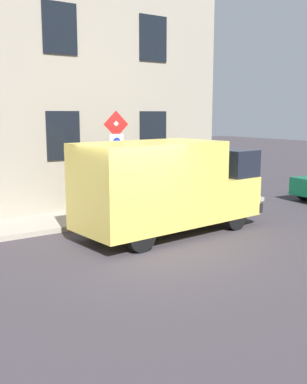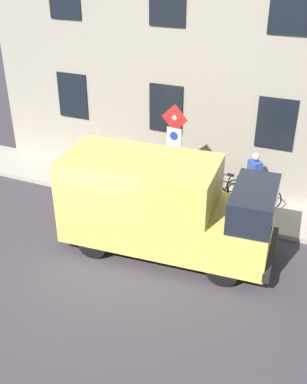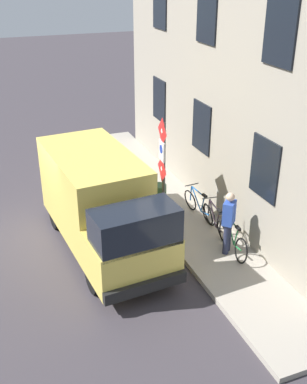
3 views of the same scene
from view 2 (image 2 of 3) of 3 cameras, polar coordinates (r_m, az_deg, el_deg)
The scene contains 10 objects.
ground_plane at distance 12.00m, azimuth -6.97°, elevation -8.04°, with size 80.00×80.00×0.00m, color #3C363C.
sidewalk_slab at distance 14.72m, azimuth 0.08°, elevation 0.03°, with size 1.88×14.26×0.14m, color #A59B8D.
building_facade at distance 14.44m, azimuth 2.20°, elevation 16.07°, with size 0.75×12.26×7.95m.
sign_post_stacked at distance 12.90m, azimuth 2.57°, elevation 5.69°, with size 0.17×0.56×3.04m.
delivery_van at distance 11.51m, azimuth 1.15°, elevation -1.60°, with size 2.40×5.47×2.50m.
bicycle_green at distance 14.07m, azimuth 12.21°, elevation -0.07°, with size 0.46×1.71×0.89m.
bicycle_black at distance 14.25m, azimuth 8.40°, elevation 0.68°, with size 0.46×1.72×0.89m.
bicycle_blue at distance 14.49m, azimuth 4.69°, elevation 1.41°, with size 0.46×1.72×0.89m.
pedestrian at distance 13.68m, azimuth 12.25°, elevation 1.69°, with size 0.47×0.47×1.72m.
litter_bin at distance 13.87m, azimuth 0.42°, elevation 0.56°, with size 0.44×0.44×0.90m, color #2D5133.
Camera 2 is at (-8.16, -5.12, 7.16)m, focal length 43.19 mm.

